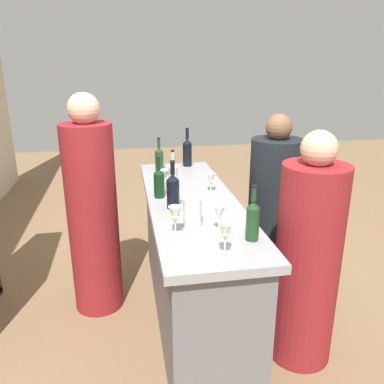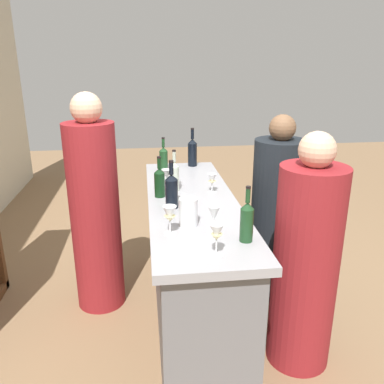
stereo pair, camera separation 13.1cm
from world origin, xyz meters
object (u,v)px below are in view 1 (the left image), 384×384
Objects in this scene: wine_bottle_rightmost_olive_green at (159,159)px; wine_glass_near_left at (211,180)px; wine_bottle_second_right_clear_pale at (173,176)px; person_center_guest at (273,215)px; wine_bottle_center_dark_green at (159,182)px; water_pitcher at (192,212)px; person_left_guest at (307,262)px; person_server_behind at (93,215)px; wine_glass_near_center at (219,214)px; wine_glass_near_right at (225,233)px; wine_bottle_second_left_near_black at (173,190)px; wine_glass_far_left at (165,175)px; wine_bottle_leftmost_olive_green at (253,220)px; wine_glass_far_center at (175,216)px; wine_bottle_far_right_near_black at (187,152)px.

wine_glass_near_left is (-0.62, -0.31, -0.01)m from wine_bottle_rightmost_olive_green.
person_center_guest reaches higher than wine_bottle_second_right_clear_pale.
wine_bottle_second_right_clear_pale is at bearing -43.11° from wine_bottle_center_dark_green.
person_center_guest is at bearing -47.41° from water_pitcher.
wine_bottle_rightmost_olive_green is at bearing -61.51° from person_left_guest.
person_server_behind is (0.08, 0.59, -0.30)m from wine_bottle_second_right_clear_pale.
wine_glass_near_right reaches higher than wine_glass_near_center.
wine_bottle_rightmost_olive_green is (0.66, -0.06, 0.00)m from wine_bottle_center_dark_green.
wine_bottle_second_left_near_black is at bearing 13.53° from wine_glass_near_right.
wine_bottle_rightmost_olive_green reaches higher than wine_glass_far_left.
person_left_guest is at bearing -67.96° from wine_bottle_leftmost_olive_green.
wine_glass_near_right is at bearing -171.30° from wine_glass_far_left.
person_center_guest is (0.78, -0.08, -0.01)m from person_left_guest.
wine_glass_near_right is at bearing 77.12° from person_center_guest.
wine_bottle_second_right_clear_pale is (0.88, 0.31, -0.00)m from wine_bottle_leftmost_olive_green.
person_left_guest is at bearing -143.50° from wine_glass_near_left.
person_left_guest reaches higher than wine_glass_near_right.
water_pitcher is (0.24, 0.28, -0.03)m from wine_bottle_leftmost_olive_green.
person_server_behind is (0.84, 0.75, -0.29)m from wine_glass_near_center.
wine_bottle_rightmost_olive_green is at bearing -0.17° from wine_glass_far_left.
wine_bottle_second_left_near_black is 1.03m from person_center_guest.
wine_glass_near_center is at bearing -7.62° from wine_glass_near_right.
person_center_guest is (0.72, -0.78, -0.36)m from water_pitcher.
water_pitcher is at bearing -8.82° from person_left_guest.
person_server_behind is at bearing 52.10° from wine_bottle_second_left_near_black.
wine_bottle_second_right_clear_pale is 1.92× the size of wine_glass_near_center.
wine_glass_far_center is at bearing 70.75° from wine_bottle_leftmost_olive_green.
wine_bottle_far_right_near_black is at bearing -8.03° from water_pitcher.
wine_glass_far_center is (-0.67, 0.35, 0.01)m from wine_glass_near_left.
person_center_guest reaches higher than wine_bottle_rightmost_olive_green.
wine_glass_near_right is at bearing 128.30° from wine_bottle_leftmost_olive_green.
wine_bottle_center_dark_green is at bearing 16.67° from wine_bottle_second_left_near_black.
wine_bottle_leftmost_olive_green reaches higher than water_pitcher.
wine_glass_near_center is (-1.31, -0.20, 0.00)m from wine_bottle_rightmost_olive_green.
wine_bottle_leftmost_olive_green is 1.47m from wine_bottle_rightmost_olive_green.
person_center_guest is 0.89× the size of person_server_behind.
person_server_behind is (0.42, 0.55, -0.30)m from wine_bottle_second_left_near_black.
wine_glass_far_left is (0.08, 0.05, -0.02)m from wine_bottle_second_right_clear_pale.
wine_bottle_second_right_clear_pale is at bearing 19.15° from wine_bottle_leftmost_olive_green.
wine_glass_near_center is at bearing -133.71° from water_pitcher.
wine_glass_near_center is at bearing 52.02° from wine_bottle_leftmost_olive_green.
wine_bottle_leftmost_olive_green reaches higher than wine_bottle_rightmost_olive_green.
wine_glass_near_left is (0.27, -0.31, -0.02)m from wine_bottle_second_left_near_black.
wine_glass_near_right is at bearing 171.46° from wine_glass_near_left.
wine_bottle_rightmost_olive_green is 1.19m from water_pitcher.
wine_glass_far_center is at bearing -78.33° from person_server_behind.
wine_bottle_second_right_clear_pale is 0.75m from wine_glass_far_center.
wine_glass_far_center is (-0.63, -0.03, 0.00)m from wine_bottle_center_dark_green.
person_center_guest reaches higher than wine_glass_near_right.
person_left_guest is at bearing 103.39° from person_center_guest.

